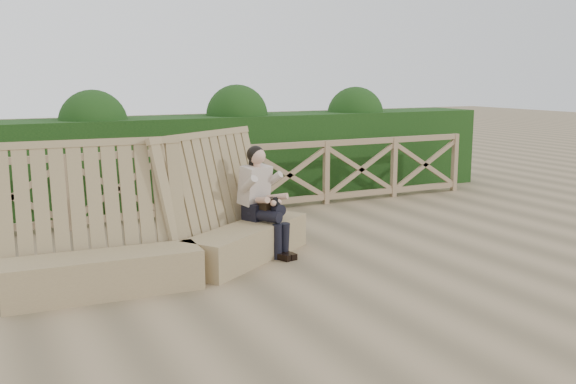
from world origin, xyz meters
name	(u,v)px	position (x,y,z in m)	size (l,w,h in m)	color
ground	(318,276)	(0.00, 0.00, 0.00)	(60.00, 60.00, 0.00)	brown
bench	(178,240)	(-1.35, 0.79, 0.39)	(3.73, 1.73, 1.55)	#8A734F
woman	(262,197)	(-0.14, 1.17, 0.71)	(0.53, 0.86, 1.34)	black
guardrail	(208,181)	(0.00, 3.50, 0.55)	(10.10, 0.09, 1.10)	#7F644A
hedge	(184,160)	(0.00, 4.70, 0.75)	(12.00, 1.20, 1.50)	black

